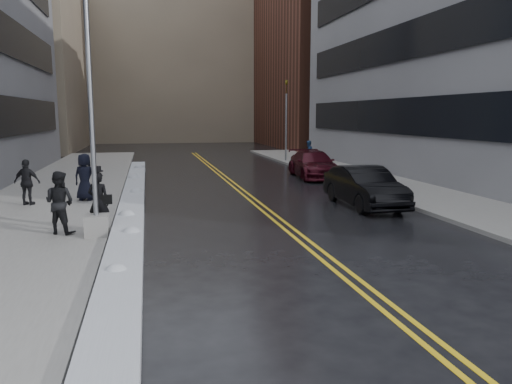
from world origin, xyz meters
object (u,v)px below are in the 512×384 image
fire_hydrant (372,177)px  car_black (364,187)px  pedestrian_fedora (99,201)px  lamppost (93,153)px  pedestrian_b (59,203)px  pedestrian_east (308,152)px  car_maroon (314,164)px  pedestrian_d (27,182)px  traffic_signal (286,117)px  pedestrian_c (85,177)px

fire_hydrant → car_black: (-2.54, -4.67, 0.24)m
fire_hydrant → pedestrian_fedora: size_ratio=0.41×
fire_hydrant → car_black: car_black is taller
lamppost → pedestrian_b: 1.87m
pedestrian_east → car_maroon: bearing=45.9°
pedestrian_d → car_maroon: 15.45m
traffic_signal → pedestrian_d: 22.18m
pedestrian_b → car_maroon: size_ratio=0.35×
pedestrian_d → pedestrian_east: 20.68m
pedestrian_b → pedestrian_east: 23.14m
pedestrian_c → pedestrian_d: (-2.03, -0.68, -0.07)m
pedestrian_fedora → pedestrian_b: pedestrian_b is taller
traffic_signal → pedestrian_east: 3.85m
pedestrian_c → pedestrian_east: pedestrian_c is taller
lamppost → car_maroon: (10.80, 12.54, -1.77)m
fire_hydrant → traffic_signal: (-0.50, 14.00, 2.85)m
pedestrian_fedora → car_maroon: pedestrian_fedora is taller
lamppost → car_black: bearing=18.9°
fire_hydrant → traffic_signal: 14.30m
pedestrian_c → pedestrian_east: (13.67, 12.78, -0.13)m
pedestrian_east → pedestrian_b: bearing=25.3°
pedestrian_fedora → pedestrian_c: size_ratio=0.94×
pedestrian_c → pedestrian_d: bearing=38.2°
car_maroon → car_black: bearing=-92.8°
pedestrian_fedora → pedestrian_b: bearing=25.7°
lamppost → traffic_signal: lamppost is taller
fire_hydrant → pedestrian_d: pedestrian_d is taller
pedestrian_c → lamppost: bearing=118.8°
pedestrian_c → pedestrian_d: pedestrian_c is taller
car_black → pedestrian_fedora: bearing=-164.7°
lamppost → pedestrian_c: 6.60m
traffic_signal → pedestrian_c: traffic_signal is taller
fire_hydrant → pedestrian_c: size_ratio=0.39×
traffic_signal → pedestrian_c: 20.34m
fire_hydrant → pedestrian_fedora: pedestrian_fedora is taller
lamppost → car_black: lamppost is taller
fire_hydrant → lamppost: bearing=-147.0°
pedestrian_fedora → car_maroon: size_ratio=0.34×
pedestrian_c → traffic_signal: bearing=-109.6°
traffic_signal → pedestrian_b: 25.16m
fire_hydrant → car_black: bearing=-118.6°
pedestrian_c → car_black: (10.77, -3.03, -0.30)m
fire_hydrant → pedestrian_fedora: bearing=-149.0°
traffic_signal → car_black: size_ratio=1.25×
lamppost → traffic_signal: size_ratio=1.27×
pedestrian_d → pedestrian_east: bearing=-120.9°
traffic_signal → pedestrian_c: (-12.81, -15.63, -2.31)m
traffic_signal → fire_hydrant: bearing=-88.0°
lamppost → pedestrian_b: bearing=154.7°
traffic_signal → pedestrian_d: bearing=-132.3°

